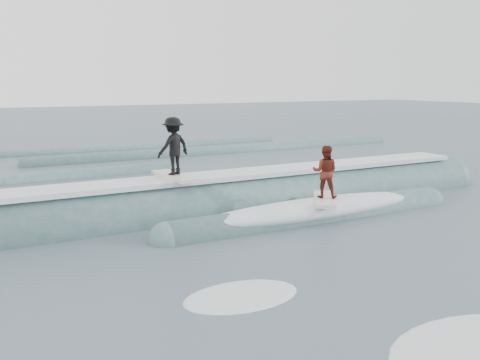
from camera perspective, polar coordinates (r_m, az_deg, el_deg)
ground at (r=11.46m, az=12.47°, el=-9.43°), size 160.00×160.00×0.00m
breaking_wave at (r=16.09m, az=-0.33°, el=-3.23°), size 21.33×3.86×2.15m
surfer_black at (r=15.25m, az=-7.12°, el=3.32°), size 1.20×2.03×1.73m
surfer_red at (r=15.30m, az=9.05°, el=0.44°), size 1.60×1.95×1.59m
far_swells at (r=26.90m, az=-13.48°, el=1.92°), size 38.25×8.65×0.80m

